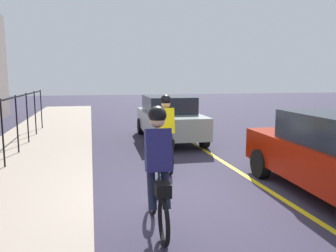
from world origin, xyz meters
TOP-DOWN VIEW (x-y plane):
  - ground_plane at (0.00, 0.00)m, footprint 80.00×80.00m
  - lane_line_centre at (0.00, -1.60)m, footprint 36.00×0.12m
  - cyclist_lead at (1.94, 0.06)m, footprint 1.71×0.37m
  - cyclist_follow at (-1.16, 0.88)m, footprint 1.71×0.37m
  - parked_sedan_rear at (5.78, -0.92)m, footprint 4.46×2.04m

SIDE VIEW (x-z plane):
  - ground_plane at x=0.00m, z-range 0.00..0.00m
  - lane_line_centre at x=0.00m, z-range 0.00..0.01m
  - parked_sedan_rear at x=5.78m, z-range 0.03..1.61m
  - cyclist_lead at x=1.94m, z-range 0.00..1.82m
  - cyclist_follow at x=-1.16m, z-range 0.00..1.82m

